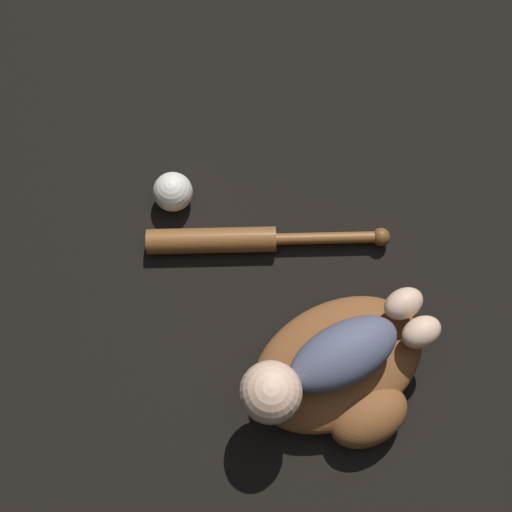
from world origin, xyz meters
name	(u,v)px	position (x,y,z in m)	size (l,w,h in m)	color
ground_plane	(358,361)	(0.00, 0.00, 0.00)	(6.00, 6.00, 0.00)	black
baseball_glove	(343,372)	(0.04, 0.00, 0.04)	(0.37, 0.32, 0.09)	brown
baby_figure	(327,362)	(0.07, -0.03, 0.13)	(0.36, 0.19, 0.10)	#4C516B
baseball_bat	(237,240)	(-0.01, -0.31, 0.02)	(0.35, 0.34, 0.05)	brown
baseball	(173,192)	(0.01, -0.47, 0.04)	(0.08, 0.08, 0.08)	white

